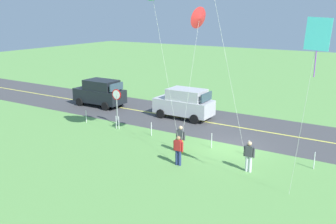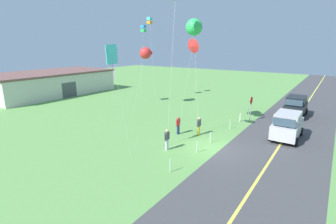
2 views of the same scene
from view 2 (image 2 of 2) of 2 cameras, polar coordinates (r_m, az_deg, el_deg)
name	(u,v)px [view 2 (image 2 of 2)]	position (r m, az deg, el deg)	size (l,w,h in m)	color
ground_plane	(214,149)	(19.52, 10.28, -8.25)	(120.00, 120.00, 0.10)	#60994C
asphalt_road	(269,162)	(18.43, 21.89, -10.39)	(120.00, 7.00, 0.00)	#424244
road_centre_stripe	(269,162)	(18.43, 21.89, -10.38)	(120.00, 0.16, 0.00)	#E5E04C
car_suv_foreground	(287,125)	(23.06, 25.35, -2.68)	(4.40, 2.12, 2.24)	#B7B7BC
car_parked_east_near	(296,106)	(30.74, 26.91, 1.24)	(4.40, 2.12, 2.24)	black
stop_sign	(251,104)	(26.73, 18.24, 1.71)	(0.76, 0.08, 2.56)	gray
person_adult_near	(178,125)	(21.94, 2.32, -2.85)	(0.58, 0.22, 1.60)	navy
person_adult_companion	(199,125)	(21.85, 6.98, -3.03)	(0.58, 0.22, 1.60)	yellow
person_child_watcher	(167,139)	(18.66, -0.23, -6.08)	(0.58, 0.22, 1.60)	silver
kite_red_low	(193,46)	(19.91, 5.58, 14.53)	(0.67, 2.01, 8.02)	silver
kite_blue_mid	(194,27)	(22.45, 5.98, 18.52)	(2.26, 1.99, 9.70)	silver
kite_green_far	(143,29)	(35.05, -5.59, 18.20)	(1.14, 0.56, 10.09)	silver
kite_pink_drift	(150,21)	(36.26, -4.18, 19.86)	(1.40, 0.56, 11.20)	silver
kite_orange_near	(146,53)	(31.15, -5.05, 13.14)	(3.14, 1.40, 7.34)	silver
kite_cyan_top	(112,56)	(16.45, -12.56, 12.18)	(1.15, 0.72, 7.60)	silver
kite_purple_back	(116,53)	(32.18, -11.58, 12.99)	(2.05, 0.89, 7.43)	silver
warehouse_distant	(50,83)	(44.63, -25.15, 6.00)	(18.36, 10.20, 3.50)	beige
fence_post_0	(170,165)	(15.69, 0.47, -11.96)	(0.05, 0.05, 0.90)	silver
fence_post_1	(197,147)	(18.43, 6.55, -7.84)	(0.05, 0.05, 0.90)	silver
fence_post_2	(210,138)	(20.34, 9.55, -5.74)	(0.05, 0.05, 0.90)	silver
fence_post_3	(230,124)	(24.11, 13.84, -2.68)	(0.05, 0.05, 0.90)	silver
fence_post_4	(240,117)	(26.76, 16.04, -1.09)	(0.05, 0.05, 0.90)	silver
fence_post_5	(240,118)	(26.55, 15.89, -1.21)	(0.05, 0.05, 0.90)	silver
fence_post_6	(249,111)	(29.34, 17.77, 0.15)	(0.05, 0.05, 0.90)	silver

